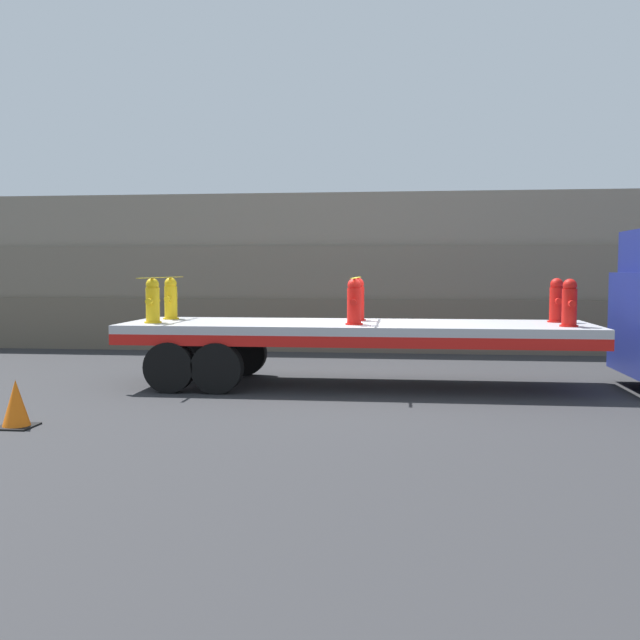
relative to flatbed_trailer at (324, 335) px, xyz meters
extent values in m
plane|color=#2D2D30|center=(0.63, 0.00, -1.00)|extent=(120.00, 120.00, 0.00)
cube|color=#665B4C|center=(0.63, 7.02, -0.27)|extent=(60.00, 3.00, 1.46)
cube|color=#756B5B|center=(0.63, 7.17, 1.19)|extent=(60.00, 3.00, 1.46)
cube|color=gray|center=(0.63, 7.32, 2.65)|extent=(60.00, 3.00, 1.46)
cube|color=#B2B2B7|center=(0.63, 0.00, 0.16)|extent=(8.94, 2.45, 0.16)
cube|color=red|center=(0.63, -1.19, -0.02)|extent=(8.94, 0.08, 0.20)
cube|color=red|center=(0.63, 1.19, -0.02)|extent=(8.94, 0.08, 0.20)
cylinder|color=black|center=(-1.83, -1.13, -0.53)|extent=(0.94, 0.30, 0.94)
cylinder|color=black|center=(-1.83, 1.13, -0.53)|extent=(0.94, 0.30, 0.94)
cylinder|color=black|center=(-2.72, -1.13, -0.53)|extent=(0.94, 0.30, 0.94)
cylinder|color=black|center=(-2.72, 1.13, -0.53)|extent=(0.94, 0.30, 0.94)
cylinder|color=gold|center=(-3.24, -0.54, 0.25)|extent=(0.33, 0.33, 0.03)
cylinder|color=gold|center=(-3.24, -0.54, 0.58)|extent=(0.26, 0.26, 0.68)
sphere|color=gold|center=(-3.24, -0.54, 0.98)|extent=(0.25, 0.25, 0.25)
cylinder|color=gold|center=(-3.24, -0.73, 0.66)|extent=(0.12, 0.13, 0.12)
cylinder|color=gold|center=(-3.24, -0.34, 0.66)|extent=(0.12, 0.13, 0.12)
cylinder|color=gold|center=(-3.24, 0.54, 0.25)|extent=(0.33, 0.33, 0.03)
cylinder|color=gold|center=(-3.24, 0.54, 0.58)|extent=(0.26, 0.26, 0.68)
sphere|color=gold|center=(-3.24, 0.54, 0.98)|extent=(0.25, 0.25, 0.25)
cylinder|color=gold|center=(-3.24, 0.34, 0.66)|extent=(0.12, 0.13, 0.12)
cylinder|color=gold|center=(-3.24, 0.73, 0.66)|extent=(0.12, 0.13, 0.12)
cylinder|color=red|center=(0.63, -0.54, 0.25)|extent=(0.33, 0.33, 0.03)
cylinder|color=red|center=(0.63, -0.54, 0.58)|extent=(0.26, 0.26, 0.68)
sphere|color=red|center=(0.63, -0.54, 0.98)|extent=(0.25, 0.25, 0.25)
cylinder|color=red|center=(0.63, -0.73, 0.66)|extent=(0.12, 0.13, 0.12)
cylinder|color=red|center=(0.63, -0.34, 0.66)|extent=(0.12, 0.13, 0.12)
cylinder|color=red|center=(0.63, 0.54, 0.25)|extent=(0.33, 0.33, 0.03)
cylinder|color=red|center=(0.63, 0.54, 0.58)|extent=(0.26, 0.26, 0.68)
sphere|color=red|center=(0.63, 0.54, 0.98)|extent=(0.25, 0.25, 0.25)
cylinder|color=red|center=(0.63, 0.34, 0.66)|extent=(0.12, 0.13, 0.12)
cylinder|color=red|center=(0.63, 0.73, 0.66)|extent=(0.12, 0.13, 0.12)
cylinder|color=red|center=(4.50, -0.54, 0.25)|extent=(0.33, 0.33, 0.03)
cylinder|color=red|center=(4.50, -0.54, 0.58)|extent=(0.26, 0.26, 0.68)
sphere|color=red|center=(4.50, -0.54, 0.98)|extent=(0.25, 0.25, 0.25)
cylinder|color=red|center=(4.50, -0.73, 0.66)|extent=(0.12, 0.13, 0.12)
cylinder|color=red|center=(4.50, -0.34, 0.66)|extent=(0.12, 0.13, 0.12)
cylinder|color=red|center=(4.50, 0.54, 0.25)|extent=(0.33, 0.33, 0.03)
cylinder|color=red|center=(4.50, 0.54, 0.58)|extent=(0.26, 0.26, 0.68)
sphere|color=red|center=(4.50, 0.54, 0.98)|extent=(0.25, 0.25, 0.25)
cylinder|color=red|center=(4.50, 0.34, 0.66)|extent=(0.12, 0.13, 0.12)
cylinder|color=red|center=(4.50, 0.73, 0.66)|extent=(0.12, 0.13, 0.12)
cube|color=yellow|center=(-3.24, 0.00, 1.11)|extent=(0.05, 2.65, 0.01)
cube|color=yellow|center=(0.63, 0.00, 1.11)|extent=(0.05, 2.65, 0.01)
cube|color=black|center=(-3.97, -4.20, -0.98)|extent=(0.51, 0.51, 0.03)
cone|color=orange|center=(-3.97, -4.20, -0.64)|extent=(0.39, 0.39, 0.66)
camera|label=1|loc=(1.50, -13.72, 1.26)|focal=40.00mm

